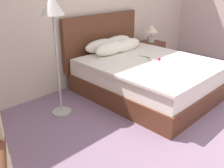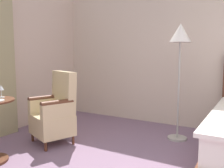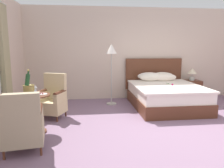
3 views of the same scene
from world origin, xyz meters
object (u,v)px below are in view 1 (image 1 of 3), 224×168
Objects in this scene: bed at (142,73)px; floor_lamp_brass at (53,18)px; bedside_lamp at (151,30)px; nightstand at (150,55)px.

floor_lamp_brass is at bearing 165.22° from bed.
bed is at bearing -148.61° from bedside_lamp.
bed reaches higher than nightstand.
bed is 5.94× the size of bedside_lamp.
bedside_lamp is 0.22× the size of floor_lamp_brass.
bed is at bearing -148.61° from nightstand.
bedside_lamp is (1.11, 0.68, 0.48)m from bed.
nightstand is 0.54m from bedside_lamp.
nightstand is at bearing 31.39° from bed.
floor_lamp_brass reaches higher than bed.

